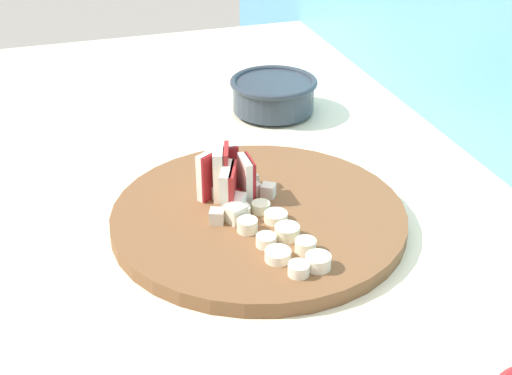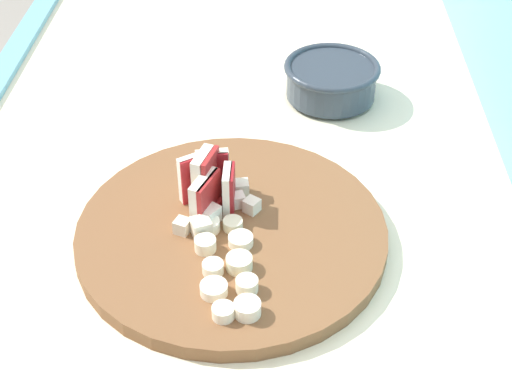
# 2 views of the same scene
# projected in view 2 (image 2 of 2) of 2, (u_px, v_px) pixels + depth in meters

# --- Properties ---
(tile_backsplash) EXTENTS (2.40, 0.04, 1.30)m
(tile_backsplash) POSITION_uv_depth(u_px,v_px,m) (491.00, 347.00, 1.09)
(tile_backsplash) COLOR #5BA3C1
(tile_backsplash) RESTS_ON ground
(cutting_board) EXTENTS (0.36, 0.36, 0.02)m
(cutting_board) POSITION_uv_depth(u_px,v_px,m) (232.00, 233.00, 0.86)
(cutting_board) COLOR brown
(cutting_board) RESTS_ON tiled_countertop
(apple_wedge_fan) EXTENTS (0.08, 0.07, 0.07)m
(apple_wedge_fan) POSITION_uv_depth(u_px,v_px,m) (209.00, 182.00, 0.87)
(apple_wedge_fan) COLOR maroon
(apple_wedge_fan) RESTS_ON cutting_board
(apple_dice_pile) EXTENTS (0.10, 0.10, 0.02)m
(apple_dice_pile) POSITION_uv_depth(u_px,v_px,m) (214.00, 212.00, 0.86)
(apple_dice_pile) COLOR white
(apple_dice_pile) RESTS_ON cutting_board
(banana_slice_rows) EXTENTS (0.16, 0.08, 0.02)m
(banana_slice_rows) POSITION_uv_depth(u_px,v_px,m) (228.00, 266.00, 0.79)
(banana_slice_rows) COLOR white
(banana_slice_rows) RESTS_ON cutting_board
(ceramic_bowl) EXTENTS (0.14, 0.14, 0.06)m
(ceramic_bowl) POSITION_uv_depth(u_px,v_px,m) (331.00, 79.00, 1.09)
(ceramic_bowl) COLOR #2D3842
(ceramic_bowl) RESTS_ON tiled_countertop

